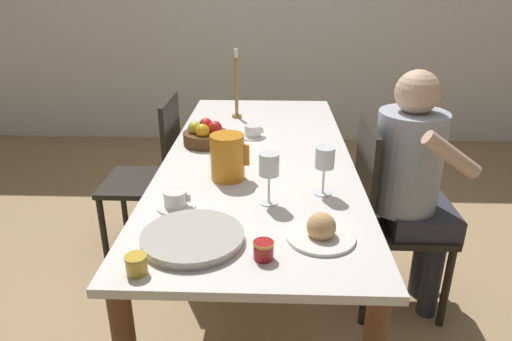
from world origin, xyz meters
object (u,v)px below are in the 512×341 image
wine_glass_juice (325,160)px  fruit_bowl (205,135)px  serving_tray (193,238)px  bread_plate (321,231)px  teacup_across (253,132)px  person_seated (413,177)px  red_pitcher (227,157)px  chair_person_side (387,214)px  teacup_near_person (176,200)px  wine_glass_water (269,167)px  jam_jar_red (136,264)px  candlestick_tall (236,90)px  chair_opposite (153,174)px  jam_jar_amber (264,249)px

wine_glass_juice → fruit_bowl: wine_glass_juice is taller
wine_glass_juice → serving_tray: size_ratio=0.58×
bread_plate → teacup_across: bearing=104.7°
person_seated → red_pitcher: (-0.83, -0.17, 0.15)m
wine_glass_juice → chair_person_side: bearing=43.2°
red_pitcher → fruit_bowl: bearing=110.0°
teacup_near_person → bread_plate: 0.55m
wine_glass_water → fruit_bowl: 0.72m
teacup_across → bread_plate: size_ratio=0.64×
person_seated → serving_tray: (-0.89, -0.67, 0.07)m
wine_glass_juice → bread_plate: wine_glass_juice is taller
jam_jar_red → candlestick_tall: (0.17, 1.58, 0.13)m
teacup_near_person → jam_jar_red: size_ratio=2.24×
teacup_across → red_pitcher: bearing=-98.5°
chair_person_side → candlestick_tall: candlestick_tall is taller
teacup_across → fruit_bowl: size_ratio=0.65×
chair_person_side → teacup_across: (-0.66, 0.34, 0.29)m
chair_opposite → serving_tray: 1.25m
chair_opposite → candlestick_tall: bearing=-60.4°
wine_glass_water → teacup_across: (-0.09, 0.76, -0.12)m
red_pitcher → wine_glass_juice: 0.41m
wine_glass_water → teacup_across: size_ratio=1.39×
bread_plate → wine_glass_juice: bearing=83.4°
bread_plate → jam_jar_red: size_ratio=3.52×
teacup_near_person → candlestick_tall: bearing=83.4°
red_pitcher → teacup_near_person: size_ratio=1.34×
wine_glass_juice → jam_jar_red: bearing=-137.1°
serving_tray → candlestick_tall: 1.41m
serving_tray → bread_plate: bearing=4.9°
red_pitcher → candlestick_tall: (-0.03, 0.91, 0.07)m
teacup_near_person → wine_glass_water: bearing=7.5°
jam_jar_red → candlestick_tall: candlestick_tall is taller
person_seated → serving_tray: person_seated is taller
fruit_bowl → candlestick_tall: (0.12, 0.49, 0.12)m
wine_glass_juice → serving_tray: 0.59m
jam_jar_amber → candlestick_tall: size_ratio=0.16×
candlestick_tall → wine_glass_water: bearing=-79.7°
fruit_bowl → jam_jar_red: bearing=-92.4°
wine_glass_water → jam_jar_red: size_ratio=3.10×
bread_plate → jam_jar_red: (-0.54, -0.21, 0.00)m
person_seated → red_pitcher: person_seated is taller
teacup_across → candlestick_tall: size_ratio=0.35×
chair_opposite → serving_tray: size_ratio=2.84×
chair_person_side → teacup_across: size_ratio=6.54×
jam_jar_red → bread_plate: bearing=20.9°
chair_person_side → jam_jar_red: size_ratio=14.65×
wine_glass_juice → jam_jar_red: (-0.58, -0.54, -0.11)m
teacup_across → jam_jar_amber: teacup_across is taller
chair_person_side → serving_tray: (-0.80, -0.70, 0.28)m
chair_opposite → jam_jar_red: chair_opposite is taller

